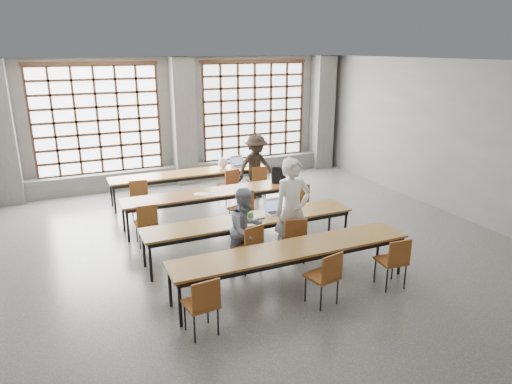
% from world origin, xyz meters
% --- Properties ---
extents(floor, '(11.00, 11.00, 0.00)m').
position_xyz_m(floor, '(0.00, 0.00, 0.00)').
color(floor, '#484846').
rests_on(floor, ground).
extents(ceiling, '(11.00, 11.00, 0.00)m').
position_xyz_m(ceiling, '(0.00, 0.00, 3.50)').
color(ceiling, silver).
rests_on(ceiling, floor).
extents(wall_back, '(10.00, 0.00, 10.00)m').
position_xyz_m(wall_back, '(0.00, 5.50, 1.75)').
color(wall_back, '#5F5E5C').
rests_on(wall_back, floor).
extents(wall_right, '(0.00, 11.00, 11.00)m').
position_xyz_m(wall_right, '(5.00, 0.00, 1.75)').
color(wall_right, '#5F5E5C').
rests_on(wall_right, floor).
extents(column_left, '(0.60, 0.55, 3.50)m').
position_xyz_m(column_left, '(-4.50, 5.22, 1.75)').
color(column_left, '#51514F').
rests_on(column_left, floor).
extents(column_mid, '(0.60, 0.55, 3.50)m').
position_xyz_m(column_mid, '(0.00, 5.22, 1.75)').
color(column_mid, '#51514F').
rests_on(column_mid, floor).
extents(column_right, '(0.60, 0.55, 3.50)m').
position_xyz_m(column_right, '(4.50, 5.22, 1.75)').
color(column_right, '#51514F').
rests_on(column_right, floor).
extents(window_left, '(3.32, 0.12, 3.00)m').
position_xyz_m(window_left, '(-2.25, 5.42, 1.90)').
color(window_left, white).
rests_on(window_left, wall_back).
extents(window_right, '(3.32, 0.12, 3.00)m').
position_xyz_m(window_right, '(2.25, 5.42, 1.90)').
color(window_right, white).
rests_on(window_right, wall_back).
extents(sill_ledge, '(9.80, 0.35, 0.50)m').
position_xyz_m(sill_ledge, '(0.00, 5.30, 0.25)').
color(sill_ledge, '#51514F').
rests_on(sill_ledge, floor).
extents(desk_row_a, '(4.00, 0.70, 0.73)m').
position_xyz_m(desk_row_a, '(-0.31, 3.63, 0.66)').
color(desk_row_a, brown).
rests_on(desk_row_a, floor).
extents(desk_row_b, '(4.00, 0.70, 0.73)m').
position_xyz_m(desk_row_b, '(-0.29, 1.84, 0.66)').
color(desk_row_b, brown).
rests_on(desk_row_b, floor).
extents(desk_row_c, '(4.00, 0.70, 0.73)m').
position_xyz_m(desk_row_c, '(-0.21, 0.02, 0.66)').
color(desk_row_c, brown).
rests_on(desk_row_c, floor).
extents(desk_row_d, '(4.00, 0.70, 0.73)m').
position_xyz_m(desk_row_d, '(-0.10, -1.44, 0.66)').
color(desk_row_d, brown).
rests_on(desk_row_d, floor).
extents(chair_back_left, '(0.46, 0.47, 0.88)m').
position_xyz_m(chair_back_left, '(-1.72, 3.00, 0.54)').
color(chair_back_left, brown).
rests_on(chair_back_left, floor).
extents(chair_back_mid, '(0.51, 0.51, 0.88)m').
position_xyz_m(chair_back_mid, '(0.50, 3.00, 0.54)').
color(chair_back_mid, brown).
rests_on(chair_back_mid, floor).
extents(chair_back_right, '(0.45, 0.45, 0.88)m').
position_xyz_m(chair_back_right, '(1.28, 3.00, 0.54)').
color(chair_back_right, brown).
rests_on(chair_back_right, floor).
extents(chair_mid_left, '(0.42, 0.43, 0.88)m').
position_xyz_m(chair_mid_left, '(-1.89, 1.21, 0.54)').
color(chair_mid_left, brown).
rests_on(chair_mid_left, floor).
extents(chair_mid_centre, '(0.53, 0.53, 0.88)m').
position_xyz_m(chair_mid_centre, '(0.13, 1.21, 0.54)').
color(chair_mid_centre, brown).
rests_on(chair_mid_centre, floor).
extents(chair_mid_right, '(0.52, 0.52, 0.88)m').
position_xyz_m(chair_mid_right, '(1.49, 1.21, 0.54)').
color(chair_mid_right, maroon).
rests_on(chair_mid_right, floor).
extents(chair_front_left, '(0.51, 0.51, 0.88)m').
position_xyz_m(chair_front_left, '(-0.49, -0.61, 0.54)').
color(chair_front_left, brown).
rests_on(chair_front_left, floor).
extents(chair_front_right, '(0.51, 0.51, 0.88)m').
position_xyz_m(chair_front_right, '(0.37, -0.61, 0.54)').
color(chair_front_right, brown).
rests_on(chair_front_right, floor).
extents(chair_near_left, '(0.46, 0.47, 0.88)m').
position_xyz_m(chair_near_left, '(-1.79, -2.07, 0.54)').
color(chair_near_left, brown).
rests_on(chair_near_left, floor).
extents(chair_near_mid, '(0.50, 0.50, 0.88)m').
position_xyz_m(chair_near_mid, '(0.12, -2.07, 0.54)').
color(chair_near_mid, brown).
rests_on(chair_near_mid, floor).
extents(chair_near_right, '(0.46, 0.46, 0.88)m').
position_xyz_m(chair_near_right, '(1.40, -2.07, 0.54)').
color(chair_near_right, brown).
rests_on(chair_near_right, floor).
extents(student_male, '(0.72, 0.48, 1.92)m').
position_xyz_m(student_male, '(0.39, -0.48, 0.96)').
color(student_male, silver).
rests_on(student_male, floor).
extents(student_female, '(0.87, 0.77, 1.49)m').
position_xyz_m(student_female, '(-0.51, -0.48, 0.74)').
color(student_female, navy).
rests_on(student_female, floor).
extents(student_back, '(1.15, 0.79, 1.65)m').
position_xyz_m(student_back, '(1.29, 3.13, 0.82)').
color(student_back, black).
rests_on(student_back, floor).
extents(laptop_front, '(0.37, 0.31, 0.26)m').
position_xyz_m(laptop_front, '(0.34, 0.13, 0.79)').
color(laptop_front, '#B7B7BC').
rests_on(laptop_front, desk_row_c).
extents(laptop_back, '(0.39, 0.34, 0.26)m').
position_xyz_m(laptop_back, '(1.03, 3.73, 0.79)').
color(laptop_back, '#B9B9BE').
rests_on(laptop_back, desk_row_a).
extents(mouse, '(0.10, 0.07, 0.04)m').
position_xyz_m(mouse, '(0.74, -0.00, 0.75)').
color(mouse, white).
rests_on(mouse, desk_row_c).
extents(green_box, '(0.25, 0.09, 0.09)m').
position_xyz_m(green_box, '(-0.26, 0.10, 0.78)').
color(green_box, '#2D8A39').
rests_on(green_box, desk_row_c).
extents(phone, '(0.13, 0.07, 0.01)m').
position_xyz_m(phone, '(-0.03, -0.08, 0.74)').
color(phone, black).
rests_on(phone, desk_row_c).
extents(paper_sheet_b, '(0.36, 0.32, 0.00)m').
position_xyz_m(paper_sheet_b, '(-0.59, 1.79, 0.73)').
color(paper_sheet_b, white).
rests_on(paper_sheet_b, desk_row_b).
extents(paper_sheet_c, '(0.35, 0.30, 0.00)m').
position_xyz_m(paper_sheet_c, '(-0.19, 1.84, 0.73)').
color(paper_sheet_c, white).
rests_on(paper_sheet_c, desk_row_b).
extents(backpack, '(0.37, 0.30, 0.40)m').
position_xyz_m(backpack, '(1.31, 1.89, 0.93)').
color(backpack, black).
rests_on(backpack, desk_row_b).
extents(plastic_bag, '(0.32, 0.29, 0.29)m').
position_xyz_m(plastic_bag, '(0.59, 3.68, 0.87)').
color(plastic_bag, white).
rests_on(plastic_bag, desk_row_a).
extents(red_pouch, '(0.21, 0.12, 0.06)m').
position_xyz_m(red_pouch, '(-1.80, -1.99, 0.50)').
color(red_pouch, '#A32614').
rests_on(red_pouch, chair_near_left).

